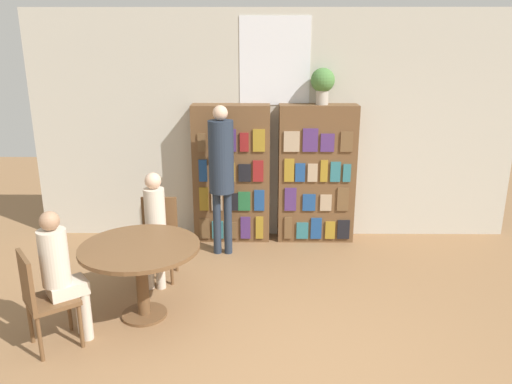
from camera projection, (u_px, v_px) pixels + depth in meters
ground_plane at (283, 384)px, 3.94m from camera, size 16.00×16.00×0.00m
wall_back at (274, 127)px, 6.61m from camera, size 6.40×0.07×3.00m
bookshelf_left at (232, 174)px, 6.60m from camera, size 1.00×0.34×1.82m
bookshelf_right at (316, 174)px, 6.59m from camera, size 1.00×0.34×1.82m
flower_vase at (323, 83)px, 6.25m from camera, size 0.30×0.30×0.46m
reading_table at (141, 258)px, 4.74m from camera, size 1.14×1.14×0.75m
chair_near_camera at (42, 296)px, 4.26m from camera, size 0.56×0.56×0.91m
chair_left_side at (159, 233)px, 5.64m from camera, size 0.40×0.40×0.91m
seated_reader_left at (155, 223)px, 5.41m from camera, size 0.23×0.36×1.26m
seated_reader_right at (62, 270)px, 4.31m from camera, size 0.40×0.38×1.25m
librarian_standing at (221, 165)px, 6.05m from camera, size 0.31×0.58×1.88m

